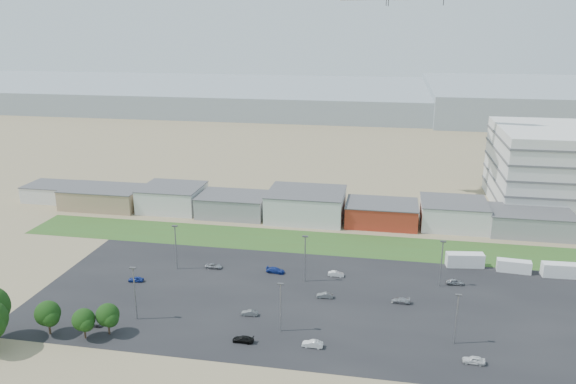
% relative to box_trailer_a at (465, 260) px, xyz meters
% --- Properties ---
extents(ground, '(700.00, 700.00, 0.00)m').
position_rel_box_trailer_a_xyz_m(ground, '(-36.17, -43.47, -1.62)').
color(ground, '#837353').
rests_on(ground, ground).
extents(parking_lot, '(120.00, 50.00, 0.01)m').
position_rel_box_trailer_a_xyz_m(parking_lot, '(-31.17, -23.47, -1.62)').
color(parking_lot, black).
rests_on(parking_lot, ground).
extents(grass_strip, '(160.00, 16.00, 0.02)m').
position_rel_box_trailer_a_xyz_m(grass_strip, '(-36.17, 8.53, -1.61)').
color(grass_strip, '#36551F').
rests_on(grass_strip, ground).
extents(hills_backdrop, '(700.00, 200.00, 9.00)m').
position_rel_box_trailer_a_xyz_m(hills_backdrop, '(3.83, 271.53, 2.88)').
color(hills_backdrop, gray).
rests_on(hills_backdrop, ground).
extents(building_row, '(170.00, 20.00, 8.00)m').
position_rel_box_trailer_a_xyz_m(building_row, '(-53.17, 27.53, 2.38)').
color(building_row, silver).
rests_on(building_row, ground).
extents(box_trailer_a, '(8.94, 3.86, 3.25)m').
position_rel_box_trailer_a_xyz_m(box_trailer_a, '(0.00, 0.00, 0.00)').
color(box_trailer_a, silver).
rests_on(box_trailer_a, ground).
extents(box_trailer_b, '(7.68, 3.00, 2.81)m').
position_rel_box_trailer_a_xyz_m(box_trailer_b, '(10.78, -1.13, -0.22)').
color(box_trailer_b, silver).
rests_on(box_trailer_b, ground).
extents(box_trailer_c, '(8.48, 2.93, 3.15)m').
position_rel_box_trailer_a_xyz_m(box_trailer_c, '(20.84, -1.90, -0.05)').
color(box_trailer_c, silver).
rests_on(box_trailer_c, ground).
extents(tree_mid, '(4.97, 4.97, 7.45)m').
position_rel_box_trailer_a_xyz_m(tree_mid, '(-78.83, -45.45, 2.10)').
color(tree_mid, black).
rests_on(tree_mid, ground).
extents(tree_right, '(4.39, 4.39, 6.59)m').
position_rel_box_trailer_a_xyz_m(tree_right, '(-71.66, -45.59, 1.67)').
color(tree_right, black).
rests_on(tree_right, ground).
extents(tree_near, '(4.58, 4.58, 6.87)m').
position_rel_box_trailer_a_xyz_m(tree_near, '(-68.06, -43.46, 1.81)').
color(tree_near, black).
rests_on(tree_near, ground).
extents(lightpole_front_l, '(1.28, 0.53, 10.90)m').
position_rel_box_trailer_a_xyz_m(lightpole_front_l, '(-65.39, -37.42, 3.83)').
color(lightpole_front_l, slate).
rests_on(lightpole_front_l, ground).
extents(lightpole_front_m, '(1.15, 0.48, 9.74)m').
position_rel_box_trailer_a_xyz_m(lightpole_front_m, '(-37.09, -36.62, 3.25)').
color(lightpole_front_m, slate).
rests_on(lightpole_front_m, ground).
extents(lightpole_front_r, '(1.14, 0.47, 9.68)m').
position_rel_box_trailer_a_xyz_m(lightpole_front_r, '(-5.64, -35.16, 3.22)').
color(lightpole_front_r, slate).
rests_on(lightpole_front_r, ground).
extents(lightpole_back_l, '(1.27, 0.53, 10.77)m').
position_rel_box_trailer_a_xyz_m(lightpole_back_l, '(-66.34, -13.82, 3.76)').
color(lightpole_back_l, slate).
rests_on(lightpole_back_l, ground).
extents(lightpole_back_m, '(1.27, 0.53, 10.77)m').
position_rel_box_trailer_a_xyz_m(lightpole_back_m, '(-35.92, -14.86, 3.76)').
color(lightpole_back_m, slate).
rests_on(lightpole_back_m, ground).
extents(lightpole_back_r, '(1.25, 0.52, 10.59)m').
position_rel_box_trailer_a_xyz_m(lightpole_back_r, '(-6.55, -11.97, 3.67)').
color(lightpole_back_r, slate).
rests_on(lightpole_back_r, ground).
extents(parked_car_2, '(3.81, 1.67, 1.28)m').
position_rel_box_trailer_a_xyz_m(parked_car_2, '(-3.02, -40.93, -0.99)').
color(parked_car_2, silver).
rests_on(parked_car_2, ground).
extents(parked_car_3, '(3.94, 1.68, 1.13)m').
position_rel_box_trailer_a_xyz_m(parked_car_3, '(-43.01, -41.63, -1.06)').
color(parked_car_3, black).
rests_on(parked_car_3, ground).
extents(parked_car_4, '(3.35, 1.32, 1.09)m').
position_rel_box_trailer_a_xyz_m(parked_car_4, '(-44.26, -32.04, -1.08)').
color(parked_car_4, '#595B5E').
rests_on(parked_car_4, ground).
extents(parked_car_5, '(3.49, 1.71, 1.15)m').
position_rel_box_trailer_a_xyz_m(parked_car_5, '(-72.86, -21.92, -1.05)').
color(parked_car_5, navy).
rests_on(parked_car_5, ground).
extents(parked_car_6, '(4.48, 2.19, 1.25)m').
position_rel_box_trailer_a_xyz_m(parked_car_6, '(-43.26, -11.72, -1.00)').
color(parked_car_6, navy).
rests_on(parked_car_6, ground).
extents(parked_car_7, '(3.51, 1.43, 1.13)m').
position_rel_box_trailer_a_xyz_m(parked_car_7, '(-30.57, -21.94, -1.06)').
color(parked_car_7, '#595B5E').
rests_on(parked_car_7, ground).
extents(parked_car_8, '(3.86, 1.71, 1.29)m').
position_rel_box_trailer_a_xyz_m(parked_car_8, '(-3.18, -10.48, -0.98)').
color(parked_car_8, '#A5A5AA').
rests_on(parked_car_8, ground).
extents(parked_car_9, '(3.98, 1.99, 1.08)m').
position_rel_box_trailer_a_xyz_m(parked_car_9, '(-58.04, -11.85, -1.08)').
color(parked_car_9, '#A5A5AA').
rests_on(parked_car_9, ground).
extents(parked_car_10, '(4.70, 2.31, 1.32)m').
position_rel_box_trailer_a_xyz_m(parked_car_10, '(-72.80, -41.21, -0.97)').
color(parked_car_10, '#595B5E').
rests_on(parked_car_10, ground).
extents(parked_car_11, '(3.63, 1.32, 1.19)m').
position_rel_box_trailer_a_xyz_m(parked_car_11, '(-29.33, -11.06, -1.03)').
color(parked_car_11, silver).
rests_on(parked_car_11, ground).
extents(parked_car_12, '(3.88, 1.78, 1.10)m').
position_rel_box_trailer_a_xyz_m(parked_car_12, '(-15.00, -21.35, -1.07)').
color(parked_car_12, '#A5A5AA').
rests_on(parked_car_12, ground).
extents(parked_car_13, '(3.75, 1.37, 1.23)m').
position_rel_box_trailer_a_xyz_m(parked_car_13, '(-30.48, -40.93, -1.01)').
color(parked_car_13, silver).
rests_on(parked_car_13, ground).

